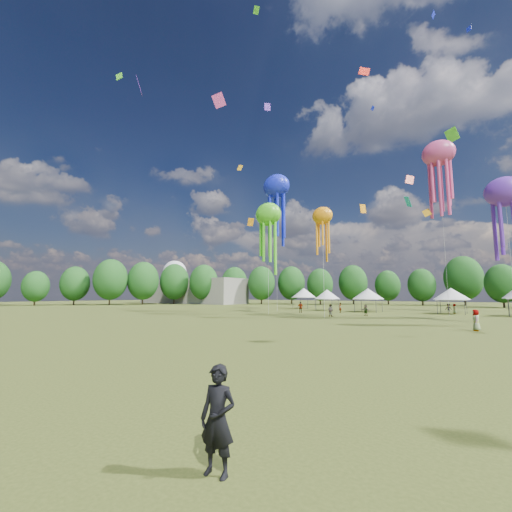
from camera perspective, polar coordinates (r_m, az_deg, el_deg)
The scene contains 10 objects.
ground at distance 13.77m, azimuth -28.13°, elevation -18.27°, with size 300.00×300.00×0.00m, color #384416.
observer_main at distance 6.15m, azimuth -6.64°, elevation -26.25°, with size 0.64×0.42×1.76m, color black.
spectator_near at distance 45.90m, azimuth 12.77°, elevation -9.19°, with size 0.80×0.62×1.64m, color gray.
spectators_far at distance 51.50m, azimuth 27.98°, elevation -8.26°, with size 35.44×28.84×1.91m.
festival_tents at distance 61.28m, azimuth 20.85°, elevation -6.05°, with size 40.76×10.61×4.42m.
show_kites at distance 54.27m, azimuth 25.49°, elevation 13.59°, with size 44.42×20.08×32.68m.
small_kites at distance 56.52m, azimuth 22.11°, elevation 22.50°, with size 81.16×65.85×44.55m.
treeline at distance 70.46m, azimuth 23.01°, elevation -3.24°, with size 201.57×95.24×13.43m.
hangar at distance 114.68m, azimuth -11.13°, elevation -6.05°, with size 40.00×12.00×8.00m, color gray.
radome at distance 130.83m, azimuth -13.92°, elevation -3.42°, with size 9.00×9.00×16.00m.
Camera 1 is at (12.02, -6.04, 2.94)m, focal length 23.11 mm.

